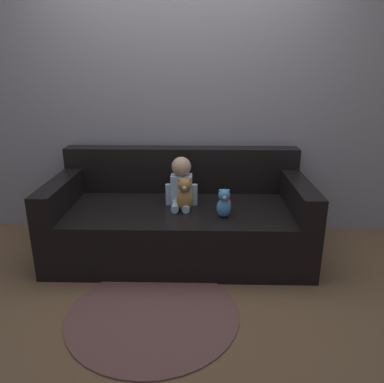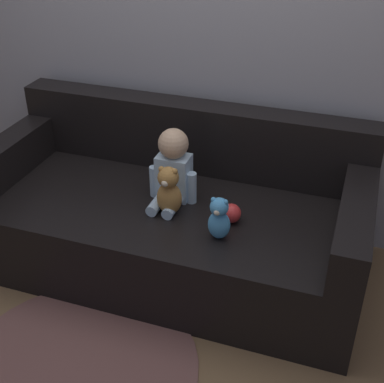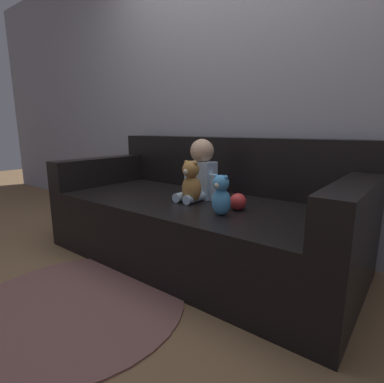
# 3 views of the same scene
# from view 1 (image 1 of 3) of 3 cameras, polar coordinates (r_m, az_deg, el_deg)

# --- Properties ---
(ground_plane) EXTENTS (12.00, 12.00, 0.00)m
(ground_plane) POSITION_cam_1_polar(r_m,az_deg,el_deg) (3.26, -1.84, -9.25)
(ground_plane) COLOR brown
(wall_back) EXTENTS (8.00, 0.05, 2.60)m
(wall_back) POSITION_cam_1_polar(r_m,az_deg,el_deg) (3.46, -1.53, 14.93)
(wall_back) COLOR #93939E
(wall_back) RESTS_ON ground_plane
(couch) EXTENTS (2.08, 0.98, 0.83)m
(couch) POSITION_cam_1_polar(r_m,az_deg,el_deg) (3.18, -1.84, -4.12)
(couch) COLOR black
(couch) RESTS_ON ground_plane
(person_baby) EXTENTS (0.26, 0.30, 0.40)m
(person_baby) POSITION_cam_1_polar(r_m,az_deg,el_deg) (3.05, -1.63, 1.19)
(person_baby) COLOR silver
(person_baby) RESTS_ON couch
(teddy_bear_brown) EXTENTS (0.13, 0.12, 0.27)m
(teddy_bear_brown) POSITION_cam_1_polar(r_m,az_deg,el_deg) (2.93, -1.11, -0.51)
(teddy_bear_brown) COLOR #AD7A3D
(teddy_bear_brown) RESTS_ON couch
(plush_toy_side) EXTENTS (0.11, 0.10, 0.22)m
(plush_toy_side) POSITION_cam_1_polar(r_m,az_deg,el_deg) (2.83, 4.88, -1.80)
(plush_toy_side) COLOR #4C9EDB
(plush_toy_side) RESTS_ON couch
(toy_ball) EXTENTS (0.10, 0.10, 0.10)m
(toy_ball) POSITION_cam_1_polar(r_m,az_deg,el_deg) (2.99, 5.08, -1.89)
(toy_ball) COLOR red
(toy_ball) RESTS_ON couch
(floor_rug) EXTENTS (1.11, 1.11, 0.01)m
(floor_rug) POSITION_cam_1_polar(r_m,az_deg,el_deg) (2.56, -5.94, -17.97)
(floor_rug) COLOR brown
(floor_rug) RESTS_ON ground_plane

